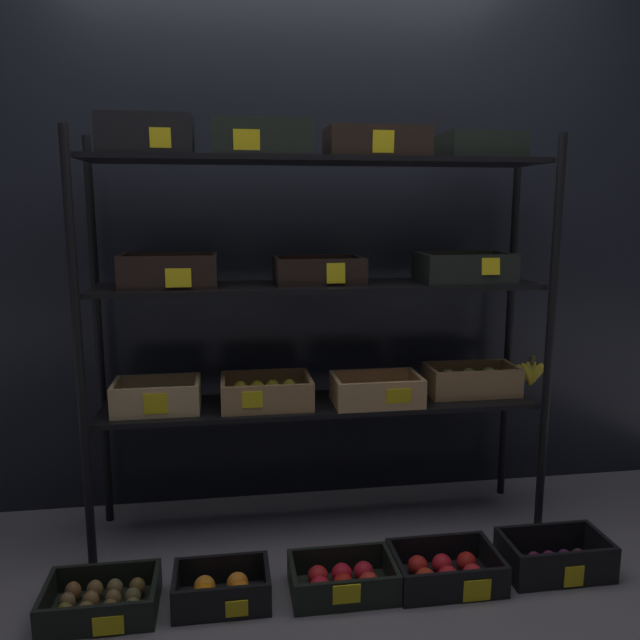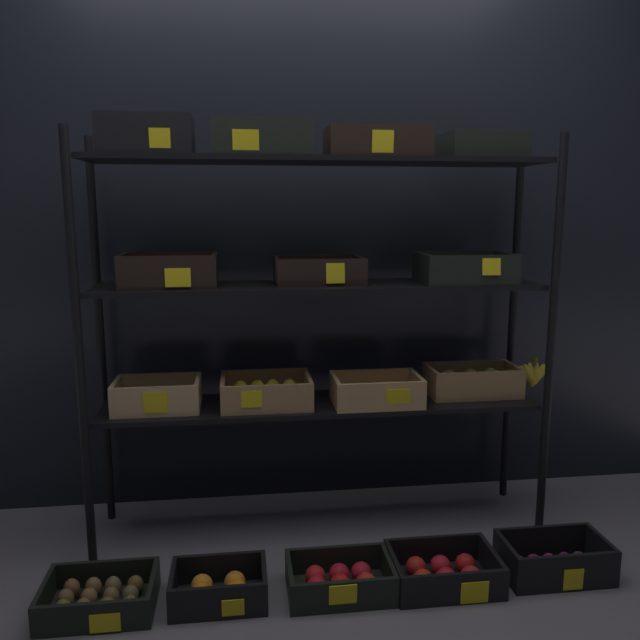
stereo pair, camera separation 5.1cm
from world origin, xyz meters
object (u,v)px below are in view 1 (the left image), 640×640
crate_ground_kiwi (102,601)px  crate_ground_plum (554,560)px  crate_ground_right_apple_red (445,571)px  crate_ground_apple_red (343,580)px  display_rack (324,285)px  crate_ground_orange (222,590)px

crate_ground_kiwi → crate_ground_plum: size_ratio=0.97×
crate_ground_right_apple_red → crate_ground_apple_red: bearing=-179.7°
display_rack → crate_ground_orange: 1.15m
display_rack → crate_ground_kiwi: (-0.81, -0.46, -0.97)m
crate_ground_kiwi → crate_ground_apple_red: size_ratio=1.00×
crate_ground_orange → crate_ground_plum: size_ratio=0.85×
crate_ground_orange → crate_ground_right_apple_red: crate_ground_orange is taller
display_rack → crate_ground_orange: size_ratio=5.87×
crate_ground_kiwi → crate_ground_orange: size_ratio=1.13×
crate_ground_kiwi → display_rack: bearing=29.6°
display_rack → crate_ground_right_apple_red: bearing=-51.8°
crate_ground_kiwi → crate_ground_apple_red: 0.81m
display_rack → crate_ground_right_apple_red: size_ratio=5.05×
crate_ground_kiwi → crate_ground_plum: 1.59m
crate_ground_right_apple_red → crate_ground_plum: size_ratio=0.99×
display_rack → crate_ground_plum: bearing=-30.5°
crate_ground_kiwi → crate_ground_right_apple_red: bearing=-0.2°
crate_ground_apple_red → crate_ground_plum: crate_ground_plum is taller
display_rack → crate_ground_right_apple_red: display_rack is taller
crate_ground_apple_red → crate_ground_right_apple_red: crate_ground_right_apple_red is taller
crate_ground_orange → crate_ground_kiwi: bearing=179.4°
crate_ground_kiwi → crate_ground_orange: (0.39, -0.00, 0.01)m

